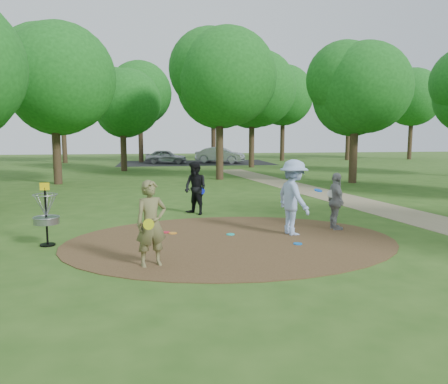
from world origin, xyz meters
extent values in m
plane|color=#2D5119|center=(0.00, 0.00, 0.00)|extent=(100.00, 100.00, 0.00)
cylinder|color=#47301C|center=(0.00, 0.00, 0.01)|extent=(8.40, 8.40, 0.02)
cube|color=#8C7A5B|center=(6.50, 2.00, 0.01)|extent=(7.55, 39.89, 0.01)
cube|color=black|center=(2.00, 30.00, 0.00)|extent=(14.00, 8.00, 0.01)
imported|color=olive|center=(-1.99, -1.80, 0.89)|extent=(0.75, 0.61, 1.78)
cylinder|color=yellow|center=(-2.04, -2.09, 0.94)|extent=(0.22, 0.11, 0.22)
imported|color=#9AB3E5|center=(1.76, 0.45, 1.01)|extent=(1.03, 1.45, 2.03)
cylinder|color=blue|center=(2.47, 0.50, 1.18)|extent=(0.30, 0.30, 0.08)
imported|color=black|center=(-0.53, 3.85, 0.89)|extent=(1.07, 1.10, 1.78)
cylinder|color=#0C1ADA|center=(-0.33, 3.84, 0.79)|extent=(0.23, 0.11, 0.22)
imported|color=gray|center=(3.13, 0.83, 0.81)|extent=(0.43, 0.97, 1.62)
cylinder|color=silver|center=(2.97, 0.81, 1.04)|extent=(0.23, 0.10, 0.22)
cylinder|color=#18C6BA|center=(0.08, 0.63, 0.03)|extent=(0.22, 0.22, 0.02)
cylinder|color=blue|center=(1.53, -0.62, 0.03)|extent=(0.22, 0.22, 0.02)
cylinder|color=red|center=(-1.62, 1.17, 0.03)|extent=(0.22, 0.22, 0.02)
imported|color=#A9ACB1|center=(-0.71, 29.54, 0.63)|extent=(3.92, 2.08, 1.27)
imported|color=#B0B0B8|center=(4.27, 29.44, 0.74)|extent=(4.71, 3.25, 1.47)
cylinder|color=orange|center=(-1.44, 1.03, 0.03)|extent=(0.22, 0.22, 0.02)
cylinder|color=black|center=(-4.50, 0.30, 0.68)|extent=(0.05, 0.05, 1.35)
cylinder|color=black|center=(-4.50, 0.30, 0.02)|extent=(0.36, 0.36, 0.04)
cylinder|color=gray|center=(-4.50, 0.30, 0.62)|extent=(0.60, 0.60, 0.16)
torus|color=gray|center=(-4.50, 0.30, 0.70)|extent=(0.63, 0.63, 0.03)
torus|color=gray|center=(-4.50, 0.30, 1.25)|extent=(0.58, 0.58, 0.02)
cube|color=yellow|center=(-4.50, 0.30, 1.45)|extent=(0.22, 0.02, 0.18)
cylinder|color=#332316|center=(-7.00, 14.00, 1.90)|extent=(0.44, 0.44, 3.80)
sphere|color=#165316|center=(-7.00, 14.00, 5.37)|extent=(5.72, 5.72, 5.72)
cylinder|color=#332316|center=(2.00, 15.00, 2.09)|extent=(0.44, 0.44, 4.18)
sphere|color=#165316|center=(2.00, 15.00, 5.74)|extent=(5.68, 5.68, 5.68)
cylinder|color=#332316|center=(9.00, 12.00, 1.80)|extent=(0.44, 0.44, 3.61)
sphere|color=#165316|center=(9.00, 12.00, 4.95)|extent=(4.88, 4.88, 4.88)
cylinder|color=#332316|center=(-4.00, 22.00, 1.71)|extent=(0.44, 0.44, 3.42)
sphere|color=#165316|center=(-4.00, 22.00, 4.73)|extent=(4.75, 4.75, 4.75)
cylinder|color=#332316|center=(6.00, 24.00, 2.19)|extent=(0.44, 0.44, 4.37)
sphere|color=#165316|center=(6.00, 24.00, 6.03)|extent=(6.05, 6.05, 6.05)
camera|label=1|loc=(-1.94, -10.61, 2.70)|focal=35.00mm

